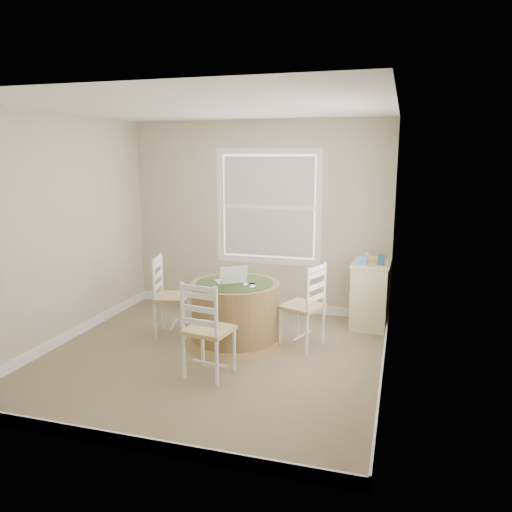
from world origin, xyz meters
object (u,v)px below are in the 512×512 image
(round_table, at_px, (235,310))
(chair_right, at_px, (302,306))
(laptop, at_px, (231,280))
(corner_chest, at_px, (370,295))
(chair_near, at_px, (209,329))
(chair_left, at_px, (173,296))

(round_table, relative_size, chair_right, 1.25)
(laptop, height_order, corner_chest, laptop)
(corner_chest, bearing_deg, chair_right, -126.21)
(chair_right, relative_size, laptop, 2.28)
(round_table, bearing_deg, chair_near, -86.11)
(chair_near, xyz_separation_m, chair_right, (0.72, 1.02, 0.00))
(chair_left, relative_size, laptop, 2.28)
(chair_left, xyz_separation_m, laptop, (0.77, -0.06, 0.28))
(chair_left, height_order, chair_near, same)
(chair_near, height_order, chair_right, same)
(chair_left, bearing_deg, corner_chest, -80.13)
(chair_left, relative_size, chair_near, 1.00)
(round_table, bearing_deg, chair_right, 11.41)
(round_table, xyz_separation_m, laptop, (-0.04, 0.00, 0.36))
(chair_near, relative_size, corner_chest, 1.15)
(laptop, bearing_deg, chair_left, -40.30)
(corner_chest, bearing_deg, chair_left, -155.76)
(chair_right, distance_m, corner_chest, 1.13)
(laptop, bearing_deg, corner_chest, 178.95)
(round_table, relative_size, chair_near, 1.25)
(chair_near, distance_m, laptop, 0.93)
(round_table, height_order, chair_near, chair_near)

